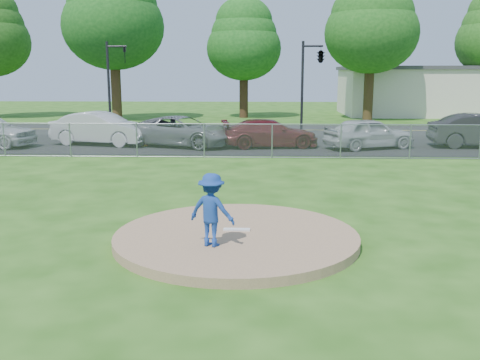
{
  "coord_description": "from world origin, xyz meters",
  "views": [
    {
      "loc": [
        0.55,
        -11.36,
        3.67
      ],
      "look_at": [
        0.0,
        2.0,
        1.0
      ],
      "focal_mm": 40.0,
      "sensor_mm": 36.0,
      "label": 1
    }
  ],
  "objects_px": {
    "traffic_signal_left": "(112,79)",
    "traffic_signal_center": "(319,58)",
    "parked_car_gray": "(182,131)",
    "parked_car_white": "(101,128)",
    "tree_center": "(244,39)",
    "commercial_building": "(434,91)",
    "tree_right": "(372,21)",
    "tree_left": "(113,13)",
    "parked_car_pearl": "(369,133)",
    "pitcher": "(212,210)",
    "traffic_cone": "(144,139)",
    "parked_car_darkred": "(270,133)"
  },
  "relations": [
    {
      "from": "commercial_building",
      "to": "tree_right",
      "type": "height_order",
      "value": "tree_right"
    },
    {
      "from": "tree_right",
      "to": "parked_car_white",
      "type": "relative_size",
      "value": 2.26
    },
    {
      "from": "parked_car_gray",
      "to": "parked_car_white",
      "type": "bearing_deg",
      "value": 104.52
    },
    {
      "from": "pitcher",
      "to": "parked_car_darkred",
      "type": "height_order",
      "value": "pitcher"
    },
    {
      "from": "traffic_signal_center",
      "to": "tree_center",
      "type": "bearing_deg",
      "value": 112.49
    },
    {
      "from": "traffic_signal_left",
      "to": "pitcher",
      "type": "bearing_deg",
      "value": -70.05
    },
    {
      "from": "commercial_building",
      "to": "parked_car_pearl",
      "type": "xyz_separation_m",
      "value": [
        -10.15,
        -22.77,
        -1.38
      ]
    },
    {
      "from": "commercial_building",
      "to": "pitcher",
      "type": "height_order",
      "value": "commercial_building"
    },
    {
      "from": "traffic_signal_left",
      "to": "traffic_cone",
      "type": "distance_m",
      "value": 7.72
    },
    {
      "from": "commercial_building",
      "to": "traffic_signal_center",
      "type": "height_order",
      "value": "traffic_signal_center"
    },
    {
      "from": "tree_center",
      "to": "parked_car_gray",
      "type": "distance_m",
      "value": 19.33
    },
    {
      "from": "traffic_signal_center",
      "to": "parked_car_white",
      "type": "bearing_deg",
      "value": -153.49
    },
    {
      "from": "pitcher",
      "to": "traffic_cone",
      "type": "xyz_separation_m",
      "value": [
        -5.05,
        16.55,
        -0.56
      ]
    },
    {
      "from": "traffic_signal_left",
      "to": "parked_car_pearl",
      "type": "bearing_deg",
      "value": -24.87
    },
    {
      "from": "commercial_building",
      "to": "parked_car_gray",
      "type": "distance_m",
      "value": 29.68
    },
    {
      "from": "parked_car_white",
      "to": "tree_left",
      "type": "bearing_deg",
      "value": 25.07
    },
    {
      "from": "tree_center",
      "to": "traffic_signal_left",
      "type": "relative_size",
      "value": 1.76
    },
    {
      "from": "tree_center",
      "to": "parked_car_white",
      "type": "bearing_deg",
      "value": -110.9
    },
    {
      "from": "tree_center",
      "to": "traffic_signal_center",
      "type": "bearing_deg",
      "value": -67.51
    },
    {
      "from": "pitcher",
      "to": "tree_right",
      "type": "bearing_deg",
      "value": -85.05
    },
    {
      "from": "tree_center",
      "to": "traffic_cone",
      "type": "xyz_separation_m",
      "value": [
        -4.51,
        -18.34,
        -6.08
      ]
    },
    {
      "from": "pitcher",
      "to": "traffic_signal_left",
      "type": "bearing_deg",
      "value": -49.06
    },
    {
      "from": "traffic_cone",
      "to": "parked_car_gray",
      "type": "relative_size",
      "value": 0.14
    },
    {
      "from": "tree_left",
      "to": "traffic_signal_center",
      "type": "xyz_separation_m",
      "value": [
        14.97,
        -9.0,
        -3.63
      ]
    },
    {
      "from": "traffic_signal_left",
      "to": "traffic_signal_center",
      "type": "height_order",
      "value": "same"
    },
    {
      "from": "tree_center",
      "to": "pitcher",
      "type": "xyz_separation_m",
      "value": [
        0.54,
        -34.89,
        -5.52
      ]
    },
    {
      "from": "traffic_signal_left",
      "to": "traffic_signal_center",
      "type": "bearing_deg",
      "value": -0.0
    },
    {
      "from": "tree_right",
      "to": "traffic_signal_center",
      "type": "distance_m",
      "value": 11.6
    },
    {
      "from": "commercial_building",
      "to": "parked_car_white",
      "type": "relative_size",
      "value": 3.18
    },
    {
      "from": "pitcher",
      "to": "parked_car_darkred",
      "type": "bearing_deg",
      "value": -73.92
    },
    {
      "from": "traffic_signal_left",
      "to": "traffic_cone",
      "type": "xyz_separation_m",
      "value": [
        3.26,
        -6.34,
        -2.97
      ]
    },
    {
      "from": "parked_car_darkred",
      "to": "parked_car_white",
      "type": "bearing_deg",
      "value": 78.43
    },
    {
      "from": "parked_car_darkred",
      "to": "tree_center",
      "type": "bearing_deg",
      "value": -1.63
    },
    {
      "from": "tree_center",
      "to": "pitcher",
      "type": "distance_m",
      "value": 35.32
    },
    {
      "from": "commercial_building",
      "to": "pitcher",
      "type": "distance_m",
      "value": 42.24
    },
    {
      "from": "commercial_building",
      "to": "parked_car_gray",
      "type": "relative_size",
      "value": 2.97
    },
    {
      "from": "parked_car_gray",
      "to": "parked_car_pearl",
      "type": "height_order",
      "value": "parked_car_gray"
    },
    {
      "from": "traffic_signal_center",
      "to": "parked_car_darkred",
      "type": "xyz_separation_m",
      "value": [
        -3.02,
        -6.49,
        -3.9
      ]
    },
    {
      "from": "tree_right",
      "to": "traffic_signal_center",
      "type": "xyz_separation_m",
      "value": [
        -5.03,
        -10.0,
        -3.04
      ]
    },
    {
      "from": "parked_car_white",
      "to": "parked_car_darkred",
      "type": "relative_size",
      "value": 1.06
    },
    {
      "from": "traffic_signal_left",
      "to": "traffic_signal_center",
      "type": "relative_size",
      "value": 1.0
    },
    {
      "from": "parked_car_white",
      "to": "parked_car_gray",
      "type": "xyz_separation_m",
      "value": [
        4.29,
        -0.41,
        -0.08
      ]
    },
    {
      "from": "commercial_building",
      "to": "tree_right",
      "type": "distance_m",
      "value": 10.73
    },
    {
      "from": "commercial_building",
      "to": "tree_left",
      "type": "xyz_separation_m",
      "value": [
        -27.0,
        -7.0,
        6.08
      ]
    },
    {
      "from": "tree_right",
      "to": "traffic_cone",
      "type": "relative_size",
      "value": 15.28
    },
    {
      "from": "tree_left",
      "to": "parked_car_pearl",
      "type": "distance_m",
      "value": 24.26
    },
    {
      "from": "commercial_building",
      "to": "tree_right",
      "type": "relative_size",
      "value": 1.41
    },
    {
      "from": "parked_car_gray",
      "to": "tree_left",
      "type": "bearing_deg",
      "value": 45.98
    },
    {
      "from": "tree_center",
      "to": "traffic_signal_left",
      "type": "distance_m",
      "value": 14.63
    },
    {
      "from": "tree_left",
      "to": "parked_car_darkred",
      "type": "xyz_separation_m",
      "value": [
        11.95,
        -15.49,
        -7.53
      ]
    }
  ]
}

